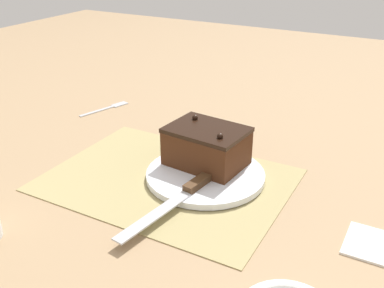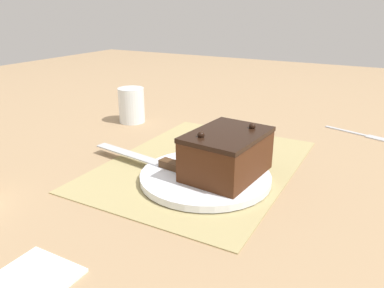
# 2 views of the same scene
# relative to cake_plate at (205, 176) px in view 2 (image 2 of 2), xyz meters

# --- Properties ---
(ground_plane) EXTENTS (3.00, 3.00, 0.00)m
(ground_plane) POSITION_rel_cake_plate_xyz_m (0.06, 0.04, -0.01)
(ground_plane) COLOR #9E7F5B
(placemat_woven) EXTENTS (0.46, 0.34, 0.00)m
(placemat_woven) POSITION_rel_cake_plate_xyz_m (0.06, 0.04, -0.01)
(placemat_woven) COLOR tan
(placemat_woven) RESTS_ON ground_plane
(cake_plate) EXTENTS (0.23, 0.23, 0.01)m
(cake_plate) POSITION_rel_cake_plate_xyz_m (0.00, 0.00, 0.00)
(cake_plate) COLOR white
(cake_plate) RESTS_ON placemat_woven
(chocolate_cake) EXTENTS (0.16, 0.13, 0.09)m
(chocolate_cake) POSITION_rel_cake_plate_xyz_m (0.01, -0.03, 0.05)
(chocolate_cake) COLOR #472614
(chocolate_cake) RESTS_ON cake_plate
(serving_knife) EXTENTS (0.06, 0.26, 0.01)m
(serving_knife) POSITION_rel_cake_plate_xyz_m (-0.01, 0.09, 0.01)
(serving_knife) COLOR #472D19
(serving_knife) RESTS_ON cake_plate
(drinking_glass) EXTENTS (0.07, 0.07, 0.09)m
(drinking_glass) POSITION_rel_cake_plate_xyz_m (0.23, 0.34, 0.04)
(drinking_glass) COLOR white
(drinking_glass) RESTS_ON ground_plane
(folded_napkin) EXTENTS (0.11, 0.09, 0.01)m
(folded_napkin) POSITION_rel_cake_plate_xyz_m (-0.34, 0.06, -0.01)
(folded_napkin) COLOR white
(folded_napkin) RESTS_ON ground_plane
(dessert_fork) EXTENTS (0.06, 0.15, 0.01)m
(dessert_fork) POSITION_rel_cake_plate_xyz_m (0.41, -0.21, -0.01)
(dessert_fork) COLOR #B7BABF
(dessert_fork) RESTS_ON ground_plane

